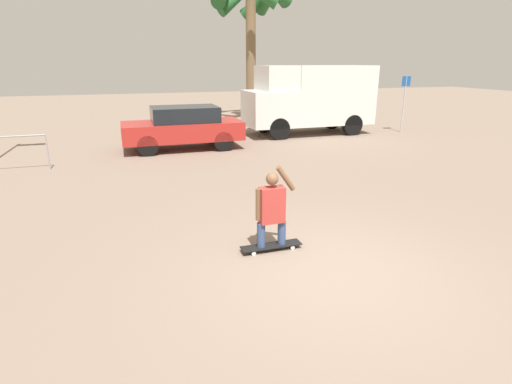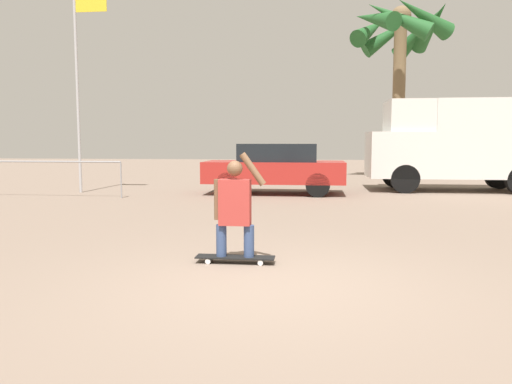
{
  "view_description": "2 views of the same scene",
  "coord_description": "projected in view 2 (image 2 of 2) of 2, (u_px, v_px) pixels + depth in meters",
  "views": [
    {
      "loc": [
        -2.81,
        -4.87,
        3.09
      ],
      "look_at": [
        -0.68,
        1.58,
        0.89
      ],
      "focal_mm": 28.0,
      "sensor_mm": 36.0,
      "label": 1
    },
    {
      "loc": [
        0.44,
        -5.53,
        1.63
      ],
      "look_at": [
        -0.34,
        1.3,
        0.94
      ],
      "focal_mm": 35.0,
      "sensor_mm": 36.0,
      "label": 2
    }
  ],
  "objects": [
    {
      "name": "parked_car_red",
      "position": [
        275.0,
        167.0,
        15.6
      ],
      "size": [
        4.34,
        1.85,
        1.57
      ],
      "color": "black",
      "rests_on": "ground_plane"
    },
    {
      "name": "ground_plane",
      "position": [
        273.0,
        286.0,
        5.68
      ],
      "size": [
        80.0,
        80.0,
        0.0
      ],
      "primitive_type": "plane",
      "color": "gray"
    },
    {
      "name": "flagpole",
      "position": [
        80.0,
        70.0,
        15.71
      ],
      "size": [
        1.11,
        0.12,
        6.59
      ],
      "color": "#B7B7BC",
      "rests_on": "ground_plane"
    },
    {
      "name": "camper_van",
      "position": [
        459.0,
        141.0,
        16.45
      ],
      "size": [
        5.66,
        2.17,
        2.98
      ],
      "color": "black",
      "rests_on": "ground_plane"
    },
    {
      "name": "skateboard",
      "position": [
        235.0,
        257.0,
        6.74
      ],
      "size": [
        1.07,
        0.25,
        0.09
      ],
      "color": "black",
      "rests_on": "ground_plane"
    },
    {
      "name": "plaza_railing_segment",
      "position": [
        37.0,
        166.0,
        14.67
      ],
      "size": [
        5.18,
        0.05,
        1.08
      ],
      "color": "#99999E",
      "rests_on": "ground_plane"
    },
    {
      "name": "palm_tree_near_van",
      "position": [
        401.0,
        35.0,
        21.37
      ],
      "size": [
        4.42,
        4.41,
        7.61
      ],
      "color": "brown",
      "rests_on": "ground_plane"
    },
    {
      "name": "person_skateboarder",
      "position": [
        235.0,
        204.0,
        6.66
      ],
      "size": [
        0.7,
        0.22,
        1.41
      ],
      "color": "#384C7A",
      "rests_on": "skateboard"
    }
  ]
}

